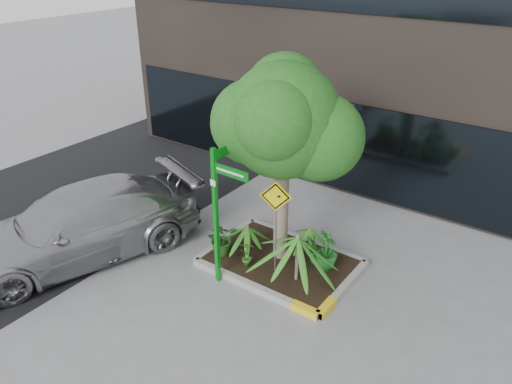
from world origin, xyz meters
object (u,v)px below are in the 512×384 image
Objects in this scene: tree at (284,121)px; parked_car at (80,225)px; street_sign_post at (219,203)px; cattle_sign at (276,212)px.

tree is 0.83× the size of parked_car.
tree reaches higher than street_sign_post.
cattle_sign is at bearing 43.61° from parked_car.
cattle_sign is at bearing 43.54° from street_sign_post.
tree reaches higher than cattle_sign.
tree is 1.88m from cattle_sign.
parked_car is at bearing -147.35° from tree.
cattle_sign is at bearing -68.20° from tree.
cattle_sign is (0.24, -0.60, -1.76)m from tree.
tree reaches higher than parked_car.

